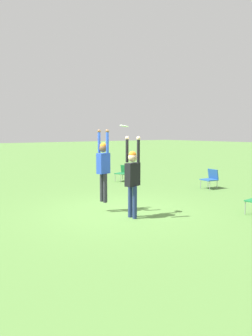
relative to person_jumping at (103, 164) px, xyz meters
name	(u,v)px	position (x,y,z in m)	size (l,w,h in m)	color
ground_plane	(120,212)	(0.32, 0.34, -1.40)	(120.00, 120.00, 0.00)	#56843D
person_jumping	(103,164)	(0.00, 0.00, 0.00)	(0.53, 0.41, 2.10)	#2D2D38
person_defending	(133,175)	(1.05, 0.24, -0.22)	(0.59, 0.47, 2.20)	navy
frisbee	(124,126)	(0.68, 0.24, 1.08)	(0.25, 0.25, 0.06)	white
camping_chair_0	(123,172)	(-4.35, 3.96, -0.95)	(0.67, 0.72, 0.76)	gray
camping_chair_1	(211,178)	(-0.62, 5.66, -0.95)	(0.62, 0.66, 0.79)	gray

